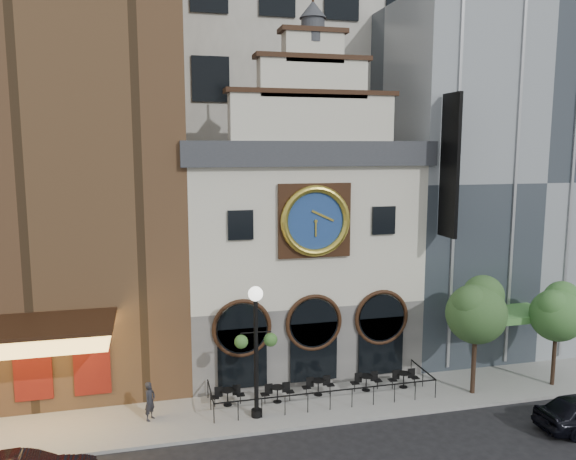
% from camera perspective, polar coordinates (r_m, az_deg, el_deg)
% --- Properties ---
extents(ground, '(120.00, 120.00, 0.00)m').
position_cam_1_polar(ground, '(26.07, 5.16, -19.16)').
color(ground, black).
rests_on(ground, ground).
extents(sidewalk, '(44.00, 5.00, 0.15)m').
position_cam_1_polar(sidewalk, '(28.17, 3.43, -16.78)').
color(sidewalk, gray).
rests_on(sidewalk, ground).
extents(clock_building, '(12.60, 8.78, 18.65)m').
position_cam_1_polar(clock_building, '(31.08, 0.63, -1.54)').
color(clock_building, '#605E5B').
rests_on(clock_building, ground).
extents(theater_building, '(14.00, 15.60, 25.00)m').
position_cam_1_polar(theater_building, '(32.23, -23.67, 8.68)').
color(theater_building, brown).
rests_on(theater_building, ground).
extents(retail_building, '(14.00, 14.40, 20.00)m').
position_cam_1_polar(retail_building, '(37.97, 19.20, 5.05)').
color(retail_building, gray).
rests_on(retail_building, ground).
extents(office_tower, '(20.00, 16.00, 40.00)m').
position_cam_1_polar(office_tower, '(43.26, -3.61, 18.96)').
color(office_tower, beige).
rests_on(office_tower, ground).
extents(cafe_railing, '(10.60, 2.60, 0.90)m').
position_cam_1_polar(cafe_railing, '(27.95, 3.44, -15.80)').
color(cafe_railing, black).
rests_on(cafe_railing, sidewalk).
extents(bistro_0, '(1.58, 0.68, 0.90)m').
position_cam_1_polar(bistro_0, '(27.32, -6.15, -16.39)').
color(bistro_0, black).
rests_on(bistro_0, sidewalk).
extents(bistro_1, '(1.58, 0.68, 0.90)m').
position_cam_1_polar(bistro_1, '(27.47, -1.08, -16.20)').
color(bistro_1, black).
rests_on(bistro_1, sidewalk).
extents(bistro_2, '(1.58, 0.68, 0.90)m').
position_cam_1_polar(bistro_2, '(28.21, 3.09, -15.53)').
color(bistro_2, black).
rests_on(bistro_2, sidewalk).
extents(bistro_3, '(1.58, 0.68, 0.90)m').
position_cam_1_polar(bistro_3, '(28.90, 7.95, -14.99)').
color(bistro_3, black).
rests_on(bistro_3, sidewalk).
extents(bistro_4, '(1.58, 0.68, 0.90)m').
position_cam_1_polar(bistro_4, '(29.54, 11.66, -14.56)').
color(bistro_4, black).
rests_on(bistro_4, sidewalk).
extents(pedestrian, '(0.70, 0.76, 1.73)m').
position_cam_1_polar(pedestrian, '(26.45, -13.85, -16.51)').
color(pedestrian, black).
rests_on(pedestrian, sidewalk).
extents(lamppost, '(1.91, 0.66, 5.96)m').
position_cam_1_polar(lamppost, '(24.98, -3.28, -10.81)').
color(lamppost, black).
rests_on(lamppost, sidewalk).
extents(tree_left, '(3.00, 2.89, 5.77)m').
position_cam_1_polar(tree_left, '(28.64, 18.64, -7.58)').
color(tree_left, '#382619').
rests_on(tree_left, sidewalk).
extents(tree_right, '(2.72, 2.62, 5.25)m').
position_cam_1_polar(tree_right, '(31.24, 25.70, -7.39)').
color(tree_right, '#382619').
rests_on(tree_right, sidewalk).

